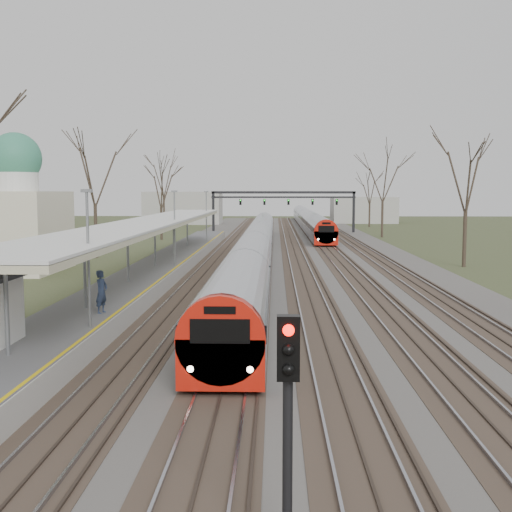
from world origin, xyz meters
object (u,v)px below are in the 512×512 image
(train_far, at_px, (308,219))
(passenger, at_px, (102,292))
(train_near, at_px, (257,244))
(signal_post, at_px, (288,402))

(train_far, bearing_deg, passenger, -98.92)
(passenger, bearing_deg, train_far, 8.16)
(train_near, distance_m, signal_post, 45.55)
(train_far, bearing_deg, train_near, -97.91)
(signal_post, bearing_deg, train_far, 86.87)
(train_near, bearing_deg, passenger, -100.64)
(train_far, relative_size, signal_post, 18.34)
(train_near, height_order, signal_post, signal_post)
(train_near, relative_size, train_far, 1.00)
(passenger, bearing_deg, train_near, 6.44)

